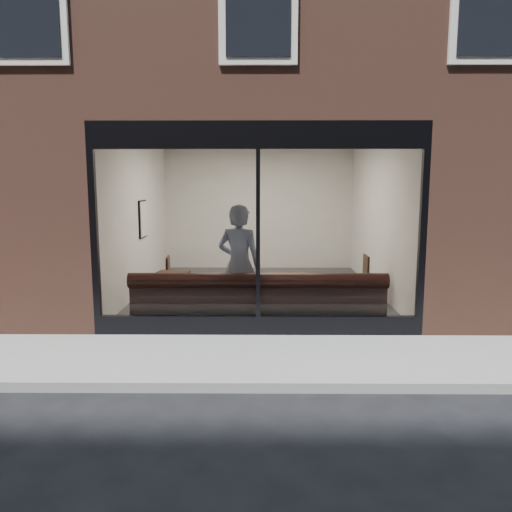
{
  "coord_description": "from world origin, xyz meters",
  "views": [
    {
      "loc": [
        0.03,
        -5.35,
        2.33
      ],
      "look_at": [
        -0.03,
        2.4,
        1.17
      ],
      "focal_mm": 35.0,
      "sensor_mm": 36.0,
      "label": 1
    }
  ],
  "objects_px": {
    "cafe_chair_right": "(355,292)",
    "person": "(239,265)",
    "cafe_table_left": "(171,274)",
    "cafe_table_right": "(289,276)",
    "banquette": "(258,314)",
    "cafe_chair_left": "(158,294)"
  },
  "relations": [
    {
      "from": "cafe_table_left",
      "to": "cafe_chair_right",
      "type": "bearing_deg",
      "value": 13.46
    },
    {
      "from": "cafe_chair_right",
      "to": "banquette",
      "type": "bearing_deg",
      "value": 40.65
    },
    {
      "from": "banquette",
      "to": "cafe_table_right",
      "type": "distance_m",
      "value": 0.92
    },
    {
      "from": "cafe_table_left",
      "to": "person",
      "type": "bearing_deg",
      "value": -24.45
    },
    {
      "from": "cafe_table_left",
      "to": "cafe_table_right",
      "type": "height_order",
      "value": "cafe_table_right"
    },
    {
      "from": "banquette",
      "to": "cafe_chair_left",
      "type": "relative_size",
      "value": 8.89
    },
    {
      "from": "person",
      "to": "cafe_chair_right",
      "type": "relative_size",
      "value": 4.39
    },
    {
      "from": "banquette",
      "to": "cafe_chair_right",
      "type": "height_order",
      "value": "banquette"
    },
    {
      "from": "cafe_chair_right",
      "to": "person",
      "type": "bearing_deg",
      "value": 32.98
    },
    {
      "from": "person",
      "to": "cafe_chair_left",
      "type": "bearing_deg",
      "value": -19.09
    },
    {
      "from": "cafe_table_right",
      "to": "cafe_chair_left",
      "type": "xyz_separation_m",
      "value": [
        -2.41,
        0.78,
        -0.5
      ]
    },
    {
      "from": "cafe_chair_right",
      "to": "cafe_table_right",
      "type": "bearing_deg",
      "value": 37.76
    },
    {
      "from": "cafe_table_right",
      "to": "cafe_chair_right",
      "type": "bearing_deg",
      "value": 36.94
    },
    {
      "from": "cafe_table_left",
      "to": "cafe_table_right",
      "type": "xyz_separation_m",
      "value": [
        2.05,
        -0.19,
        0.0
      ]
    },
    {
      "from": "banquette",
      "to": "cafe_table_left",
      "type": "relative_size",
      "value": 7.29
    },
    {
      "from": "banquette",
      "to": "person",
      "type": "height_order",
      "value": "person"
    },
    {
      "from": "cafe_table_left",
      "to": "banquette",
      "type": "bearing_deg",
      "value": -25.9
    },
    {
      "from": "banquette",
      "to": "cafe_chair_left",
      "type": "height_order",
      "value": "banquette"
    },
    {
      "from": "cafe_table_right",
      "to": "cafe_chair_left",
      "type": "distance_m",
      "value": 2.58
    },
    {
      "from": "cafe_table_right",
      "to": "cafe_table_left",
      "type": "bearing_deg",
      "value": 174.73
    },
    {
      "from": "banquette",
      "to": "cafe_chair_right",
      "type": "bearing_deg",
      "value": 39.83
    },
    {
      "from": "banquette",
      "to": "cafe_table_right",
      "type": "height_order",
      "value": "cafe_table_right"
    }
  ]
}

